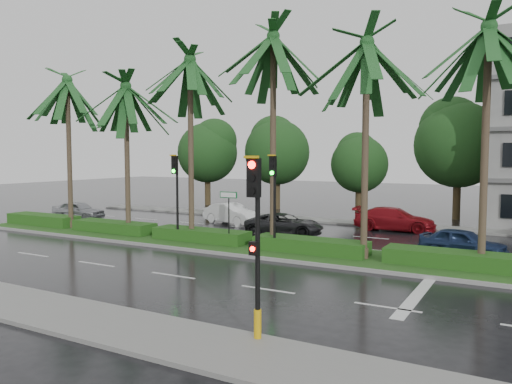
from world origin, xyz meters
The scene contains 17 objects.
ground centered at (0.00, 0.00, 0.00)m, with size 120.00×120.00×0.00m, color black.
near_sidewalk centered at (0.00, -10.20, 0.06)m, with size 40.00×2.40×0.12m, color slate.
far_sidewalk centered at (0.00, 12.00, 0.06)m, with size 40.00×2.00×0.12m, color slate.
median centered at (0.00, 1.00, 0.08)m, with size 36.00×4.00×0.15m.
hedge centered at (0.00, 1.00, 0.45)m, with size 35.20×1.40×0.60m.
lane_markings centered at (3.04, -0.43, 0.01)m, with size 34.00×13.06×0.01m.
palm_row centered at (-1.25, 1.02, 8.43)m, with size 26.30×4.20×10.58m.
signal_near centered at (6.00, -9.39, 2.50)m, with size 0.34×0.45×4.36m.
signal_median_left centered at (-4.00, 0.30, 3.00)m, with size 0.34×0.42×4.36m.
signal_median_right centered at (1.50, 0.30, 3.00)m, with size 0.34×0.42×4.36m.
street_sign centered at (-1.00, 0.48, 2.12)m, with size 0.95×0.09×2.60m.
bg_trees centered at (-0.60, 17.59, 4.94)m, with size 32.98×5.92×8.56m.
car_silver centered at (-16.00, 4.62, 0.64)m, with size 3.75×1.51×1.28m, color #979A9E.
car_white centered at (-5.50, 7.93, 0.67)m, with size 4.07×1.42×1.34m, color white.
car_darkgrey centered at (-0.50, 5.53, 0.61)m, with size 4.38×2.02×1.22m, color black.
car_red centered at (4.50, 10.19, 0.69)m, with size 4.75×1.93×1.38m, color maroon.
car_blue centered at (9.00, 4.00, 0.63)m, with size 3.68×1.48×1.26m, color navy.
Camera 1 is at (11.64, -19.48, 4.50)m, focal length 35.00 mm.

